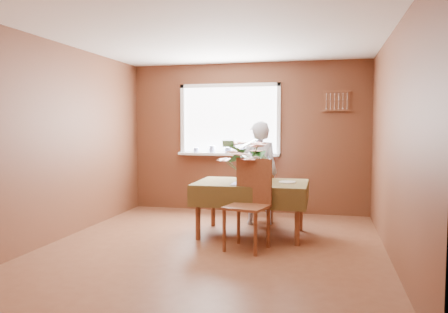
% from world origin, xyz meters
% --- Properties ---
extents(floor, '(4.50, 4.50, 0.00)m').
position_xyz_m(floor, '(0.00, 0.00, 0.00)').
color(floor, brown).
rests_on(floor, ground).
extents(ceiling, '(4.50, 4.50, 0.00)m').
position_xyz_m(ceiling, '(0.00, 0.00, 2.50)').
color(ceiling, white).
rests_on(ceiling, wall_back).
extents(wall_back, '(4.00, 0.00, 4.00)m').
position_xyz_m(wall_back, '(0.00, 2.25, 1.25)').
color(wall_back, brown).
rests_on(wall_back, floor).
extents(wall_front, '(4.00, 0.00, 4.00)m').
position_xyz_m(wall_front, '(0.00, -2.25, 1.25)').
color(wall_front, brown).
rests_on(wall_front, floor).
extents(wall_left, '(0.00, 4.50, 4.50)m').
position_xyz_m(wall_left, '(-2.00, 0.00, 1.25)').
color(wall_left, brown).
rests_on(wall_left, floor).
extents(wall_right, '(0.00, 4.50, 4.50)m').
position_xyz_m(wall_right, '(2.00, 0.00, 1.25)').
color(wall_right, brown).
rests_on(wall_right, floor).
extents(window_assembly, '(1.72, 0.20, 1.22)m').
position_xyz_m(window_assembly, '(-0.29, 2.20, 1.35)').
color(window_assembly, white).
rests_on(window_assembly, wall_back).
extents(spoon_rack, '(0.44, 0.05, 0.33)m').
position_xyz_m(spoon_rack, '(1.45, 2.22, 1.85)').
color(spoon_rack, brown).
rests_on(spoon_rack, wall_back).
extents(dining_table, '(1.47, 1.01, 0.72)m').
position_xyz_m(dining_table, '(0.35, 0.67, 0.63)').
color(dining_table, brown).
rests_on(dining_table, floor).
extents(chair_far, '(0.46, 0.46, 0.89)m').
position_xyz_m(chair_far, '(0.35, 1.47, 0.49)').
color(chair_far, brown).
rests_on(chair_far, floor).
extents(chair_near, '(0.55, 0.55, 1.06)m').
position_xyz_m(chair_near, '(0.43, 0.06, 0.57)').
color(chair_near, brown).
rests_on(chair_near, floor).
extents(seated_woman, '(0.62, 0.48, 1.52)m').
position_xyz_m(seated_woman, '(0.34, 1.34, 0.76)').
color(seated_woman, white).
rests_on(seated_woman, floor).
extents(flower_bouquet, '(0.62, 0.62, 0.53)m').
position_xyz_m(flower_bouquet, '(0.30, 0.42, 1.06)').
color(flower_bouquet, white).
rests_on(flower_bouquet, dining_table).
extents(side_plate, '(0.26, 0.26, 0.01)m').
position_xyz_m(side_plate, '(0.81, 0.71, 0.72)').
color(side_plate, white).
rests_on(side_plate, dining_table).
extents(table_knife, '(0.09, 0.21, 0.00)m').
position_xyz_m(table_knife, '(0.52, 0.52, 0.72)').
color(table_knife, silver).
rests_on(table_knife, dining_table).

